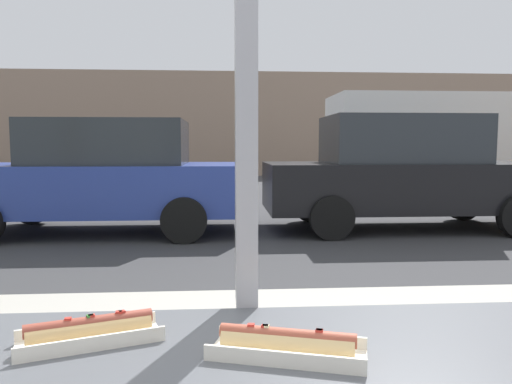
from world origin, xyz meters
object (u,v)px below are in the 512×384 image
(hotdog_tray_far, at_px, (90,331))
(parked_car_black, at_px, (404,173))
(parked_car_blue, at_px, (102,176))
(box_truck, at_px, (456,140))
(hotdog_tray_near, at_px, (287,344))

(hotdog_tray_far, bearing_deg, parked_car_black, 64.93)
(parked_car_blue, height_order, box_truck, box_truck)
(box_truck, bearing_deg, hotdog_tray_near, -117.12)
(hotdog_tray_far, xyz_separation_m, parked_car_blue, (-1.59, 6.77, -0.12))
(hotdog_tray_near, bearing_deg, box_truck, 62.88)
(hotdog_tray_near, height_order, parked_car_black, parked_car_black)
(parked_car_black, relative_size, box_truck, 0.66)
(box_truck, bearing_deg, parked_car_black, -123.06)
(hotdog_tray_far, bearing_deg, parked_car_blue, 103.24)
(parked_car_black, bearing_deg, parked_car_blue, 180.00)
(parked_car_black, xyz_separation_m, box_truck, (3.31, 5.09, 0.59))
(hotdog_tray_near, height_order, box_truck, box_truck)
(hotdog_tray_near, xyz_separation_m, parked_car_blue, (-1.95, 6.85, -0.12))
(hotdog_tray_near, distance_m, box_truck, 13.43)
(hotdog_tray_near, bearing_deg, parked_car_blue, 105.91)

